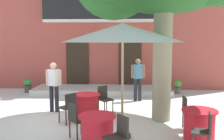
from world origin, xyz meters
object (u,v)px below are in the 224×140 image
(cafe_chair_middle_0, at_px, (104,97))
(cafe_chair_near_tree_1, at_px, (204,129))
(cafe_table_front, at_px, (97,131))
(cafe_chair_near_tree_0, at_px, (188,111))
(cafe_chair_front_0, at_px, (76,118))
(cafe_umbrella, at_px, (123,33))
(cafe_table_near_tree, at_px, (199,125))
(cafe_chair_front_1, at_px, (119,135))
(ground_planter_left, at_px, (28,85))
(cafe_table_middle, at_px, (87,105))
(pedestrian_by_tree, at_px, (138,77))
(cafe_chair_middle_1, at_px, (69,106))
(pedestrian_near_entrance, at_px, (54,84))
(ground_planter_right, at_px, (178,86))

(cafe_chair_middle_0, bearing_deg, cafe_chair_near_tree_1, -51.39)
(cafe_table_front, bearing_deg, cafe_chair_middle_0, 91.30)
(cafe_chair_near_tree_0, relative_size, cafe_chair_front_0, 1.00)
(cafe_chair_middle_0, distance_m, cafe_umbrella, 3.07)
(cafe_table_near_tree, distance_m, cafe_chair_front_1, 2.26)
(cafe_table_front, height_order, ground_planter_left, cafe_table_front)
(cafe_table_middle, xyz_separation_m, cafe_chair_front_0, (0.01, -1.80, 0.14))
(cafe_chair_near_tree_0, bearing_deg, pedestrian_by_tree, 109.97)
(cafe_chair_middle_1, height_order, cafe_chair_front_1, same)
(cafe_table_near_tree, distance_m, pedestrian_near_entrance, 4.87)
(cafe_chair_near_tree_1, bearing_deg, cafe_chair_middle_1, 151.16)
(cafe_table_front, bearing_deg, pedestrian_near_entrance, 121.53)
(cafe_chair_near_tree_0, distance_m, cafe_chair_middle_0, 2.85)
(ground_planter_right, bearing_deg, cafe_chair_near_tree_1, -96.27)
(cafe_chair_middle_1, bearing_deg, pedestrian_by_tree, 54.13)
(cafe_chair_middle_1, distance_m, cafe_chair_front_1, 2.71)
(cafe_chair_front_1, bearing_deg, cafe_chair_near_tree_0, 45.57)
(cafe_table_near_tree, xyz_separation_m, cafe_umbrella, (-1.88, 0.09, 2.22))
(cafe_chair_middle_0, bearing_deg, cafe_chair_near_tree_0, -32.15)
(cafe_table_front, distance_m, cafe_chair_front_1, 0.77)
(cafe_table_middle, xyz_separation_m, pedestrian_by_tree, (1.72, 2.37, 0.57))
(cafe_chair_near_tree_0, xyz_separation_m, cafe_table_middle, (-2.93, 0.97, -0.14))
(cafe_chair_middle_1, bearing_deg, ground_planter_left, 123.18)
(pedestrian_near_entrance, bearing_deg, cafe_table_middle, -27.28)
(cafe_chair_near_tree_1, height_order, cafe_chair_front_0, same)
(cafe_chair_near_tree_0, height_order, cafe_chair_middle_1, same)
(cafe_chair_front_1, xyz_separation_m, cafe_umbrella, (0.06, 1.24, 2.08))
(cafe_umbrella, bearing_deg, cafe_chair_near_tree_1, -25.26)
(cafe_chair_near_tree_1, bearing_deg, cafe_table_middle, 139.87)
(cafe_chair_middle_1, xyz_separation_m, pedestrian_by_tree, (2.16, 2.98, 0.43))
(cafe_table_near_tree, relative_size, cafe_chair_front_0, 0.95)
(cafe_chair_front_0, height_order, ground_planter_left, cafe_chair_front_0)
(cafe_chair_middle_1, distance_m, cafe_umbrella, 2.80)
(ground_planter_right, relative_size, pedestrian_by_tree, 0.36)
(cafe_table_middle, bearing_deg, pedestrian_near_entrance, 152.72)
(cafe_chair_middle_1, xyz_separation_m, cafe_umbrella, (1.58, -1.01, 2.08))
(cafe_umbrella, bearing_deg, cafe_table_middle, 125.09)
(cafe_chair_middle_0, bearing_deg, ground_planter_right, 47.38)
(cafe_table_front, bearing_deg, cafe_chair_middle_1, 121.25)
(ground_planter_right, bearing_deg, cafe_chair_near_tree_0, -98.07)
(cafe_umbrella, bearing_deg, cafe_chair_middle_1, 147.38)
(cafe_table_near_tree, relative_size, cafe_table_front, 1.00)
(ground_planter_right, bearing_deg, ground_planter_left, -179.01)
(cafe_chair_near_tree_0, bearing_deg, cafe_chair_near_tree_1, -90.30)
(cafe_table_middle, xyz_separation_m, cafe_umbrella, (1.14, -1.62, 2.22))
(cafe_chair_front_0, bearing_deg, pedestrian_by_tree, 67.73)
(cafe_table_front, bearing_deg, cafe_chair_front_1, -48.77)
(cafe_table_front, bearing_deg, cafe_chair_near_tree_1, -4.20)
(ground_planter_right, distance_m, pedestrian_by_tree, 2.54)
(cafe_chair_middle_0, relative_size, cafe_chair_front_1, 1.00)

